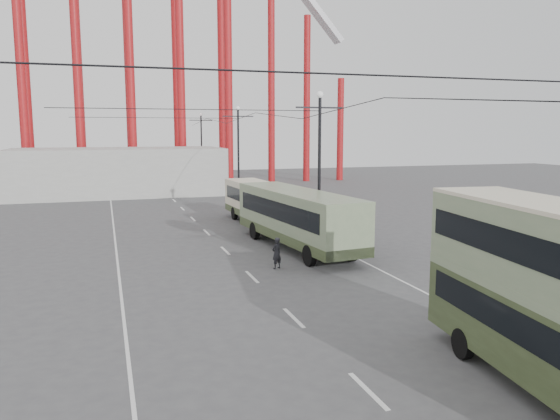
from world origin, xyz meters
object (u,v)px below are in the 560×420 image
object	(u,v)px
double_decker_bus	(559,292)
single_decker_green	(297,216)
pedestrian	(277,253)
single_decker_cream	(259,201)

from	to	relation	value
double_decker_bus	single_decker_green	distance (m)	19.04
double_decker_bus	pedestrian	size ratio (longest dim) A/B	6.00
single_decker_cream	pedestrian	world-z (taller)	single_decker_cream
pedestrian	single_decker_cream	bearing A→B (deg)	-129.13
double_decker_bus	pedestrian	distance (m)	15.26
double_decker_bus	single_decker_cream	size ratio (longest dim) A/B	0.96
single_decker_green	single_decker_cream	xyz separation A→B (m)	(0.19, 8.79, -0.21)
double_decker_bus	pedestrian	xyz separation A→B (m)	(-2.87, 14.85, -2.01)
single_decker_green	pedestrian	bearing A→B (deg)	-127.71
single_decker_cream	pedestrian	xyz separation A→B (m)	(-2.75, -12.96, -0.92)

